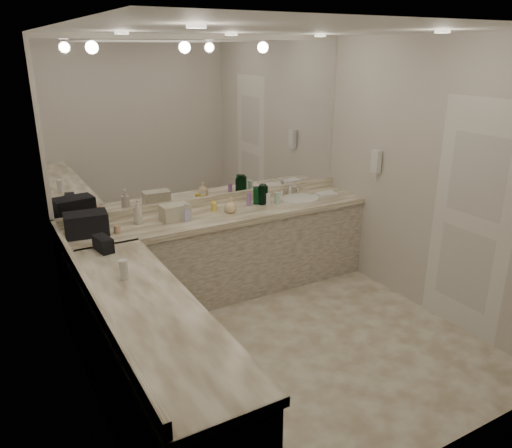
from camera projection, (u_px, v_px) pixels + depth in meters
floor at (285, 346)px, 4.38m from camera, size 3.20×3.20×0.00m
ceiling at (293, 29)px, 3.51m from camera, size 3.20×3.20×0.00m
wall_back at (209, 168)px, 5.17m from camera, size 3.20×0.02×2.60m
wall_left at (80, 242)px, 3.20m from camera, size 0.02×3.00×2.60m
wall_right at (431, 180)px, 4.69m from camera, size 0.02×3.00×2.60m
vanity_back_base at (224, 256)px, 5.22m from camera, size 3.20×0.60×0.84m
vanity_back_top at (223, 215)px, 5.06m from camera, size 3.20×0.64×0.06m
vanity_left_base at (150, 368)px, 3.39m from camera, size 0.60×2.40×0.84m
vanity_left_top at (146, 310)px, 3.24m from camera, size 0.64×2.42×0.06m
backsplash_back at (211, 201)px, 5.27m from camera, size 3.20×0.04×0.10m
backsplash_left at (89, 290)px, 3.32m from camera, size 0.04×3.00×0.10m
mirror_back at (208, 122)px, 5.01m from camera, size 3.12×0.01×1.55m
mirror_left at (73, 169)px, 3.04m from camera, size 0.01×2.92×1.55m
sink at (300, 199)px, 5.51m from camera, size 0.44×0.44×0.03m
faucet at (290, 188)px, 5.65m from camera, size 0.24×0.16×0.14m
wall_phone at (376, 161)px, 5.23m from camera, size 0.06×0.10×0.24m
door at (471, 220)px, 4.36m from camera, size 0.02×0.82×2.10m
black_toiletry_bag at (86, 224)px, 4.41m from camera, size 0.39×0.27×0.21m
black_bag_spill at (103, 244)px, 4.08m from camera, size 0.14×0.23×0.12m
cream_cosmetic_case at (175, 212)px, 4.81m from camera, size 0.29×0.19×0.16m
hand_towel at (326, 195)px, 5.60m from camera, size 0.24×0.18×0.04m
lotion_left at (124, 269)px, 3.58m from camera, size 0.06×0.06×0.15m
soap_bottle_a at (138, 212)px, 4.69m from camera, size 0.11×0.11×0.23m
soap_bottle_b at (185, 212)px, 4.79m from camera, size 0.10×0.10×0.17m
soap_bottle_c at (231, 205)px, 5.02m from camera, size 0.15×0.15×0.16m
green_bottle_0 at (263, 194)px, 5.31m from camera, size 0.07×0.07×0.21m
green_bottle_1 at (265, 195)px, 5.32m from camera, size 0.07×0.07×0.19m
green_bottle_2 at (262, 195)px, 5.28m from camera, size 0.07×0.07×0.21m
green_bottle_3 at (256, 195)px, 5.30m from camera, size 0.07×0.07×0.19m
amenity_bottle_0 at (214, 205)px, 5.15m from camera, size 0.05×0.05×0.08m
amenity_bottle_1 at (277, 198)px, 5.33m from camera, size 0.06×0.06×0.12m
amenity_bottle_2 at (117, 229)px, 4.49m from camera, size 0.06×0.06×0.07m
amenity_bottle_3 at (249, 199)px, 5.26m from camera, size 0.05×0.05×0.14m
amenity_bottle_4 at (171, 216)px, 4.80m from camera, size 0.04×0.04×0.09m
amenity_bottle_5 at (226, 208)px, 5.06m from camera, size 0.05×0.05×0.07m
amenity_bottle_6 at (214, 207)px, 5.09m from camera, size 0.06×0.06×0.09m
amenity_bottle_7 at (268, 200)px, 5.24m from camera, size 0.05×0.05×0.14m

